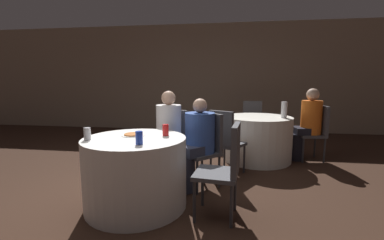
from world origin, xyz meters
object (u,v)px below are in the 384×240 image
person_orange_shirt (307,125)px  chair_near_north (172,137)px  soda_can_silver (87,134)px  chair_near_east (226,163)px  chair_far_southwest (224,137)px  soda_can_blue (139,138)px  soda_can_red (166,130)px  table_far (257,138)px  person_white_shirt (167,136)px  table_near (136,172)px  person_blue_shirt (196,143)px  chair_far_east (316,128)px  pizza_plate_near (134,135)px  chair_near_northeast (206,143)px  chair_far_north (252,120)px  bottle_far (284,110)px

person_orange_shirt → chair_near_north: bearing=109.5°
person_orange_shirt → soda_can_silver: bearing=121.3°
chair_near_east → chair_far_southwest: size_ratio=1.00×
soda_can_blue → person_orange_shirt: bearing=46.8°
chair_far_southwest → soda_can_red: (-0.60, -0.89, 0.25)m
soda_can_red → soda_can_silver: same height
table_far → person_orange_shirt: size_ratio=0.93×
table_far → person_white_shirt: 1.69m
table_near → soda_can_silver: soda_can_silver is taller
table_near → soda_can_red: (0.29, 0.15, 0.43)m
person_blue_shirt → soda_can_blue: (-0.41, -0.81, 0.22)m
chair_far_east → soda_can_silver: chair_far_east is taller
chair_near_east → pizza_plate_near: chair_near_east is taller
chair_near_northeast → chair_far_north: bearing=-63.5°
soda_can_red → person_orange_shirt: bearing=43.0°
person_orange_shirt → pizza_plate_near: bearing=121.6°
chair_far_southwest → chair_far_east: size_ratio=1.00×
chair_far_north → person_white_shirt: size_ratio=0.77×
table_near → soda_can_blue: size_ratio=8.62×
chair_near_north → person_blue_shirt: (0.38, -0.38, 0.03)m
pizza_plate_near → person_white_shirt: bearing=72.6°
chair_far_southwest → person_white_shirt: person_white_shirt is taller
person_white_shirt → bottle_far: (1.67, 1.01, 0.26)m
chair_far_southwest → chair_far_north: bearing=106.7°
table_far → chair_far_east: bearing=7.3°
soda_can_red → chair_far_north: bearing=67.0°
chair_near_north → chair_far_southwest: bearing=-159.4°
table_near → soda_can_silver: 0.62m
person_orange_shirt → pizza_plate_near: person_orange_shirt is taller
chair_near_east → chair_far_southwest: (-0.04, 1.16, 0.00)m
chair_near_north → person_white_shirt: size_ratio=0.77×
chair_near_north → person_white_shirt: person_white_shirt is taller
chair_near_north → pizza_plate_near: (-0.23, -0.81, 0.20)m
chair_far_east → soda_can_silver: size_ratio=7.48×
table_near → chair_near_north: chair_near_north is taller
chair_near_north → soda_can_silver: bearing=71.8°
chair_near_north → person_blue_shirt: person_blue_shirt is taller
person_white_shirt → person_orange_shirt: 2.40m
table_near → chair_near_east: bearing=-6.8°
table_far → table_near: bearing=-127.5°
table_far → person_blue_shirt: size_ratio=1.01×
person_orange_shirt → soda_can_silver: person_orange_shirt is taller
person_white_shirt → person_blue_shirt: bearing=162.7°
person_orange_shirt → soda_can_silver: 3.40m
person_blue_shirt → soda_can_red: 0.53m
pizza_plate_near → soda_can_red: 0.35m
soda_can_red → pizza_plate_near: bearing=-174.2°
pizza_plate_near → soda_can_blue: (0.20, -0.38, 0.05)m
table_far → person_blue_shirt: 1.58m
chair_near_northeast → soda_can_silver: chair_near_northeast is taller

